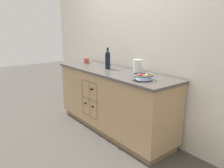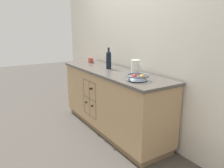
{
  "view_description": "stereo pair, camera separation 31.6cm",
  "coord_description": "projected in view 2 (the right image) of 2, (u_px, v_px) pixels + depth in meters",
  "views": [
    {
      "loc": [
        2.4,
        -1.9,
        1.49
      ],
      "look_at": [
        0.0,
        0.0,
        0.71
      ],
      "focal_mm": 35.0,
      "sensor_mm": 36.0,
      "label": 1
    },
    {
      "loc": [
        2.59,
        -1.64,
        1.49
      ],
      "look_at": [
        0.0,
        0.0,
        0.71
      ],
      "focal_mm": 35.0,
      "sensor_mm": 36.0,
      "label": 2
    }
  ],
  "objects": [
    {
      "name": "kitchen_island",
      "position": [
        112.0,
        100.0,
        3.22
      ],
      "size": [
        2.1,
        0.63,
        0.91
      ],
      "color": "olive",
      "rests_on": "ground_plane"
    },
    {
      "name": "white_pitcher",
      "position": [
        136.0,
        67.0,
        2.78
      ],
      "size": [
        0.17,
        0.12,
        0.2
      ],
      "color": "silver",
      "rests_on": "kitchen_island"
    },
    {
      "name": "back_wall",
      "position": [
        132.0,
        44.0,
        3.21
      ],
      "size": [
        4.46,
        0.06,
        2.55
      ],
      "primitive_type": "cube",
      "color": "silver",
      "rests_on": "ground_plane"
    },
    {
      "name": "ceramic_mug",
      "position": [
        91.0,
        60.0,
        3.8
      ],
      "size": [
        0.13,
        0.09,
        0.09
      ],
      "color": "#B7473D",
      "rests_on": "kitchen_island"
    },
    {
      "name": "standing_wine_bottle",
      "position": [
        109.0,
        59.0,
        3.22
      ],
      "size": [
        0.08,
        0.08,
        0.31
      ],
      "color": "black",
      "rests_on": "kitchen_island"
    },
    {
      "name": "ground_plane",
      "position": [
        112.0,
        129.0,
        3.34
      ],
      "size": [
        14.0,
        14.0,
        0.0
      ],
      "primitive_type": "plane",
      "color": "#4C4742"
    },
    {
      "name": "fruit_bowl",
      "position": [
        138.0,
        77.0,
        2.5
      ],
      "size": [
        0.26,
        0.26,
        0.08
      ],
      "color": "#4C5666",
      "rests_on": "kitchen_island"
    }
  ]
}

